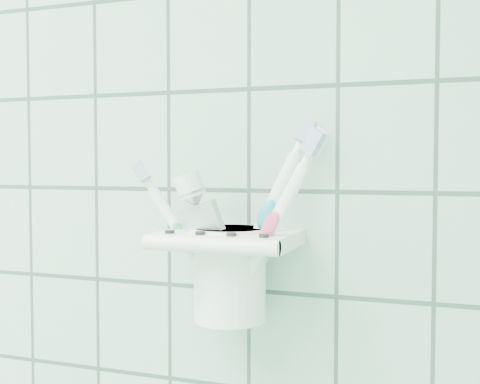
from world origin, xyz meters
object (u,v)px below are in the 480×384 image
at_px(cup, 230,270).
at_px(toothpaste_tube, 233,229).
at_px(toothbrush_pink, 228,222).
at_px(holder_bracket, 229,240).
at_px(toothbrush_orange, 226,210).
at_px(toothbrush_blue, 220,206).

xyz_separation_m(cup, toothpaste_tube, (0.01, -0.01, 0.04)).
distance_m(toothbrush_pink, toothpaste_tube, 0.02).
relative_size(holder_bracket, toothbrush_orange, 0.66).
height_order(toothbrush_blue, toothpaste_tube, toothbrush_blue).
bearing_deg(cup, toothbrush_pink, 122.87).
height_order(toothbrush_pink, toothbrush_blue, toothbrush_blue).
relative_size(toothbrush_blue, toothpaste_tube, 1.33).
bearing_deg(toothpaste_tube, toothbrush_orange, -138.57).
height_order(toothbrush_pink, toothbrush_orange, toothbrush_orange).
xyz_separation_m(toothbrush_blue, toothbrush_orange, (0.01, -0.00, -0.00)).
bearing_deg(holder_bracket, toothpaste_tube, -30.82).
bearing_deg(toothbrush_blue, holder_bracket, 53.39).
height_order(holder_bracket, toothbrush_blue, toothbrush_blue).
xyz_separation_m(toothbrush_blue, toothpaste_tube, (0.01, 0.00, -0.02)).
height_order(cup, toothbrush_blue, toothbrush_blue).
xyz_separation_m(toothbrush_pink, toothbrush_orange, (0.00, -0.02, 0.01)).
distance_m(cup, toothbrush_blue, 0.07).
height_order(toothbrush_blue, toothbrush_orange, toothbrush_blue).
bearing_deg(cup, toothbrush_blue, -112.52).
distance_m(holder_bracket, toothpaste_tube, 0.01).
bearing_deg(toothbrush_orange, cup, 110.84).
xyz_separation_m(toothbrush_orange, toothpaste_tube, (0.01, 0.01, -0.02)).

